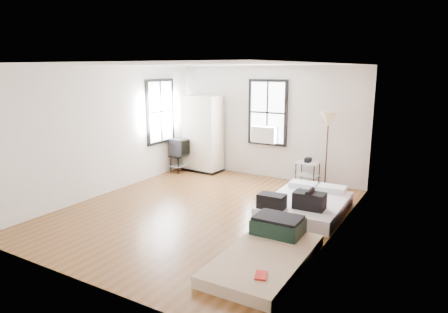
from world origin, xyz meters
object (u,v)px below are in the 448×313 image
Objects in this scene: wardrobe at (203,134)px; side_table at (308,167)px; floor_lamp at (328,123)px; mattress_main at (305,204)px; mattress_bare at (268,250)px; tv_stand at (181,148)px.

side_table is (2.92, 0.07, -0.56)m from wardrobe.
floor_lamp reaches higher than side_table.
mattress_main reaches higher than mattress_bare.
tv_stand is (-4.14, 3.49, 0.51)m from mattress_bare.
side_table is at bearing 171.11° from floor_lamp.
tv_stand is at bearing -139.97° from wardrobe.
mattress_bare is 5.44m from tv_stand.
tv_stand is (-3.96, 1.37, 0.47)m from mattress_main.
wardrobe reaches higher than mattress_bare.
mattress_bare is 3.99m from side_table.
mattress_bare is at bearing -85.55° from floor_lamp.
mattress_bare is at bearing -35.40° from tv_stand.
wardrobe is 0.70m from tv_stand.
side_table is (-0.57, 1.78, 0.29)m from mattress_main.
side_table is at bearing 100.06° from mattress_bare.
tv_stand reaches higher than mattress_main.
floor_lamp is (0.45, -0.07, 1.09)m from side_table.
wardrobe is 1.13× the size of floor_lamp.
floor_lamp is at bearing 92.70° from mattress_main.
mattress_main is 0.96× the size of wardrobe.
mattress_main is 2.16× the size of tv_stand.
wardrobe reaches higher than tv_stand.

